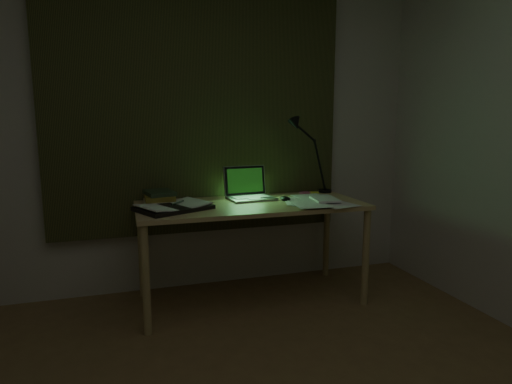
% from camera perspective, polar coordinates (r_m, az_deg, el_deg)
% --- Properties ---
extents(wall_back, '(3.50, 0.00, 2.50)m').
position_cam_1_polar(wall_back, '(3.31, -7.75, 8.61)').
color(wall_back, beige).
rests_on(wall_back, ground).
extents(curtain, '(2.20, 0.06, 2.00)m').
position_cam_1_polar(curtain, '(3.27, -7.71, 12.11)').
color(curtain, '#292E17').
rests_on(curtain, wall_back).
extents(desk, '(1.58, 0.69, 0.72)m').
position_cam_1_polar(desk, '(3.10, -0.66, -8.06)').
color(desk, tan).
rests_on(desk, floor).
extents(laptop, '(0.37, 0.41, 0.24)m').
position_cam_1_polar(laptop, '(3.14, -0.61, 1.13)').
color(laptop, '#AEAEB3').
rests_on(laptop, desk).
extents(open_textbook, '(0.54, 0.48, 0.04)m').
position_cam_1_polar(open_textbook, '(2.84, -10.95, -1.96)').
color(open_textbook, silver).
rests_on(open_textbook, desk).
extents(book_stack, '(0.23, 0.27, 0.10)m').
position_cam_1_polar(book_stack, '(3.07, -12.57, -0.61)').
color(book_stack, silver).
rests_on(book_stack, desk).
extents(loose_papers, '(0.46, 0.47, 0.02)m').
position_cam_1_polar(loose_papers, '(3.09, 8.09, -1.13)').
color(loose_papers, white).
rests_on(loose_papers, desk).
extents(mouse, '(0.08, 0.11, 0.04)m').
position_cam_1_polar(mouse, '(3.09, 3.92, -0.92)').
color(mouse, black).
rests_on(mouse, desk).
extents(sticky_yellow, '(0.09, 0.09, 0.02)m').
position_cam_1_polar(sticky_yellow, '(3.43, 7.76, -0.13)').
color(sticky_yellow, '#FFF235').
rests_on(sticky_yellow, desk).
extents(sticky_pink, '(0.07, 0.07, 0.02)m').
position_cam_1_polar(sticky_pink, '(3.41, 6.58, -0.15)').
color(sticky_pink, '#DC5587').
rests_on(sticky_pink, desk).
extents(desk_lamp, '(0.41, 0.34, 0.57)m').
position_cam_1_polar(desk_lamp, '(3.49, 9.30, 4.59)').
color(desk_lamp, black).
rests_on(desk_lamp, desk).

